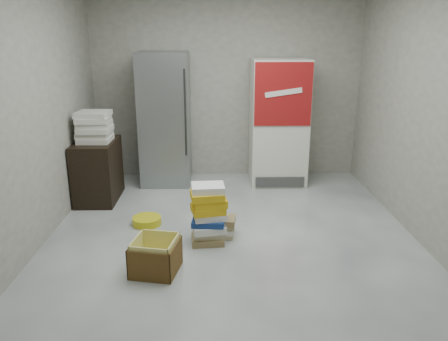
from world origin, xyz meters
name	(u,v)px	position (x,y,z in m)	size (l,w,h in m)	color
ground	(232,246)	(0.00, 0.00, 0.00)	(5.00, 5.00, 0.00)	silver
room_shell	(233,71)	(0.00, 0.00, 1.80)	(4.04, 5.04, 2.82)	#ABA69A
steel_fridge	(165,119)	(-0.90, 2.13, 0.95)	(0.70, 0.72, 1.90)	gray
coke_cooler	(278,122)	(0.75, 2.12, 0.90)	(0.80, 0.73, 1.80)	silver
wood_shelf	(98,171)	(-1.73, 1.40, 0.40)	(0.50, 0.80, 0.80)	black
supply_box_stack	(94,127)	(-1.72, 1.40, 0.99)	(0.43, 0.44, 0.39)	silver
phonebook_stack_main	(208,214)	(-0.25, 0.10, 0.32)	(0.40, 0.35, 0.64)	olive
phonebook_stack_side	(219,226)	(-0.13, 0.25, 0.11)	(0.36, 0.29, 0.22)	tan
cardboard_box	(156,258)	(-0.73, -0.50, 0.14)	(0.48, 0.48, 0.33)	yellow
bucket_lid	(147,221)	(-0.98, 0.56, 0.04)	(0.34, 0.34, 0.09)	gold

